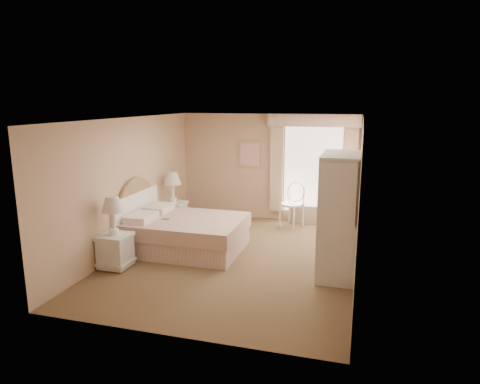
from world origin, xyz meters
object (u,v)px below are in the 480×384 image
(nightstand_far, at_px, (173,208))
(cafe_chair, at_px, (294,200))
(bed, at_px, (182,232))
(round_table, at_px, (340,214))
(nightstand_near, at_px, (115,242))
(armoire, at_px, (339,225))

(nightstand_far, relative_size, cafe_chair, 1.24)
(nightstand_far, height_order, cafe_chair, nightstand_far)
(bed, distance_m, round_table, 3.36)
(bed, distance_m, cafe_chair, 2.83)
(nightstand_near, bearing_deg, round_table, 38.85)
(nightstand_near, distance_m, armoire, 3.76)
(nightstand_near, relative_size, armoire, 0.62)
(nightstand_near, height_order, cafe_chair, nightstand_near)
(round_table, bearing_deg, cafe_chair, 158.04)
(nightstand_near, xyz_separation_m, armoire, (3.65, 0.80, 0.36))
(nightstand_near, xyz_separation_m, cafe_chair, (2.53, 3.32, 0.12))
(bed, distance_m, nightstand_far, 1.42)
(nightstand_near, bearing_deg, armoire, 12.38)
(nightstand_near, height_order, nightstand_far, nightstand_far)
(round_table, bearing_deg, armoire, -88.27)
(nightstand_near, relative_size, cafe_chair, 1.21)
(nightstand_near, xyz_separation_m, round_table, (3.59, 2.89, -0.01))
(bed, bearing_deg, round_table, 31.17)
(bed, height_order, armoire, armoire)
(bed, xyz_separation_m, cafe_chair, (1.81, 2.16, 0.24))
(bed, height_order, round_table, bed)
(round_table, bearing_deg, bed, -148.83)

